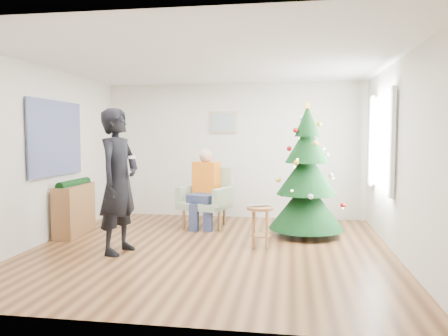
% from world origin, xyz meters
% --- Properties ---
extents(floor, '(5.00, 5.00, 0.00)m').
position_xyz_m(floor, '(0.00, 0.00, 0.00)').
color(floor, brown).
rests_on(floor, ground).
extents(ceiling, '(5.00, 5.00, 0.00)m').
position_xyz_m(ceiling, '(0.00, 0.00, 2.60)').
color(ceiling, white).
rests_on(ceiling, wall_back).
extents(wall_back, '(5.00, 0.00, 5.00)m').
position_xyz_m(wall_back, '(0.00, 2.50, 1.30)').
color(wall_back, silver).
rests_on(wall_back, floor).
extents(wall_front, '(5.00, 0.00, 5.00)m').
position_xyz_m(wall_front, '(0.00, -2.50, 1.30)').
color(wall_front, silver).
rests_on(wall_front, floor).
extents(wall_left, '(0.00, 5.00, 5.00)m').
position_xyz_m(wall_left, '(-2.50, 0.00, 1.30)').
color(wall_left, silver).
rests_on(wall_left, floor).
extents(wall_right, '(0.00, 5.00, 5.00)m').
position_xyz_m(wall_right, '(2.50, 0.00, 1.30)').
color(wall_right, silver).
rests_on(wall_right, floor).
extents(window_panel, '(0.04, 1.30, 1.40)m').
position_xyz_m(window_panel, '(2.47, 1.00, 1.50)').
color(window_panel, white).
rests_on(window_panel, wall_right).
extents(curtains, '(0.05, 1.75, 1.50)m').
position_xyz_m(curtains, '(2.44, 1.00, 1.50)').
color(curtains, white).
rests_on(curtains, wall_right).
extents(christmas_tree, '(1.19, 1.19, 2.14)m').
position_xyz_m(christmas_tree, '(1.35, 1.07, 0.97)').
color(christmas_tree, '#3F2816').
rests_on(christmas_tree, floor).
extents(stool, '(0.39, 0.39, 0.58)m').
position_xyz_m(stool, '(0.68, 0.22, 0.30)').
color(stool, brown).
rests_on(stool, floor).
extents(laptop, '(0.38, 0.34, 0.03)m').
position_xyz_m(laptop, '(0.68, 0.22, 0.60)').
color(laptop, silver).
rests_on(laptop, stool).
extents(armchair, '(0.97, 0.94, 1.03)m').
position_xyz_m(armchair, '(-0.35, 1.50, 0.39)').
color(armchair, '#99B08D').
rests_on(armchair, floor).
extents(seated_person, '(0.55, 0.72, 1.35)m').
position_xyz_m(seated_person, '(-0.37, 1.44, 0.70)').
color(seated_person, navy).
rests_on(seated_person, armchair).
extents(standing_man, '(0.60, 0.79, 1.96)m').
position_xyz_m(standing_man, '(-1.19, -0.36, 0.98)').
color(standing_man, black).
rests_on(standing_man, floor).
extents(game_controller, '(0.06, 0.13, 0.04)m').
position_xyz_m(game_controller, '(-0.98, -0.39, 1.30)').
color(game_controller, white).
rests_on(game_controller, standing_man).
extents(console, '(0.37, 1.02, 0.80)m').
position_xyz_m(console, '(-2.33, 0.57, 0.40)').
color(console, brown).
rests_on(console, floor).
extents(garland, '(0.14, 0.90, 0.14)m').
position_xyz_m(garland, '(-2.33, 0.57, 0.82)').
color(garland, black).
rests_on(garland, console).
extents(tapestry, '(0.03, 1.50, 1.15)m').
position_xyz_m(tapestry, '(-2.46, 0.30, 1.55)').
color(tapestry, black).
rests_on(tapestry, wall_left).
extents(framed_picture, '(0.52, 0.05, 0.42)m').
position_xyz_m(framed_picture, '(-0.20, 2.46, 1.85)').
color(framed_picture, tan).
rests_on(framed_picture, wall_back).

